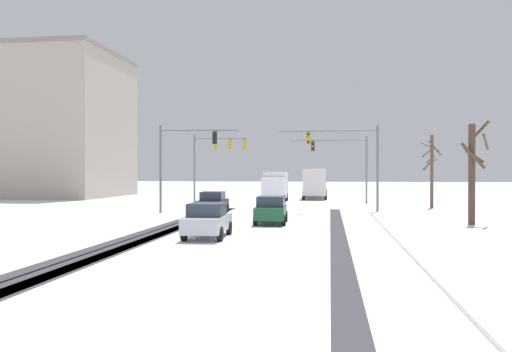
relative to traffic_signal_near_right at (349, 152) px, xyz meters
name	(u,v)px	position (x,y,z in m)	size (l,w,h in m)	color
ground_plane	(85,338)	(-5.87, -30.83, -4.50)	(300.00, 300.00, 0.00)	white
wheel_track_left_lane	(166,233)	(-9.53, -14.39, -4.50)	(0.87, 36.16, 0.01)	#38383D
wheel_track_right_lane	(142,233)	(-10.73, -14.39, -4.50)	(0.74, 36.16, 0.01)	#38383D
wheel_track_center	(338,236)	(-0.99, -14.39, -4.50)	(0.77, 36.16, 0.01)	#38383D
wheel_track_oncoming	(159,233)	(-9.87, -14.39, -4.50)	(1.18, 36.16, 0.01)	#38383D
sidewalk_kerb_right	(443,241)	(3.49, -16.04, -4.44)	(4.00, 36.16, 0.12)	white
traffic_signal_near_right	(349,152)	(0.00, 0.00, 0.00)	(7.35, 0.43, 6.50)	slate
traffic_signal_far_left	(215,153)	(-11.86, 8.12, 0.25)	(5.03, 0.50, 6.50)	slate
traffic_signal_far_right	(344,157)	(-0.03, 12.19, 0.01)	(7.43, 0.69, 6.50)	slate
traffic_signal_near_left	(182,153)	(-12.24, -1.86, -0.09)	(5.89, 0.57, 6.50)	slate
car_black_lead	(213,203)	(-9.80, -2.22, -3.69)	(1.92, 4.14, 1.62)	black
car_dark_green_second	(271,210)	(-4.84, -8.85, -3.69)	(1.96, 4.16, 1.62)	#194C2D
car_silver_third	(207,220)	(-7.03, -15.91, -3.69)	(1.94, 4.15, 1.62)	#B7BABF
bus_oncoming	(315,181)	(-3.06, 21.86, -2.51)	(2.74, 11.02, 3.38)	silver
box_truck_delivery	(275,186)	(-6.82, 13.11, -2.87)	(2.45, 7.45, 3.02)	silver
bare_tree_sidewalk_mid	(473,170)	(6.79, -7.82, -1.32)	(1.82, 2.03, 6.03)	#4C3828
bare_tree_sidewalk_far	(432,169)	(7.05, 6.21, -1.21)	(1.73, 1.84, 6.13)	brown
office_building_far_left_block	(15,126)	(-40.00, 21.21, 4.25)	(26.02, 15.94, 17.49)	#A89E8E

